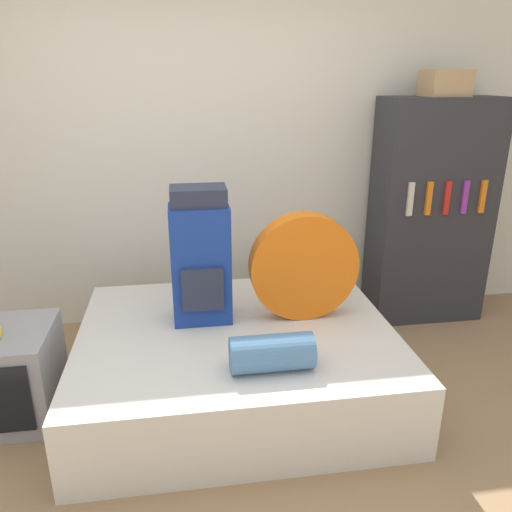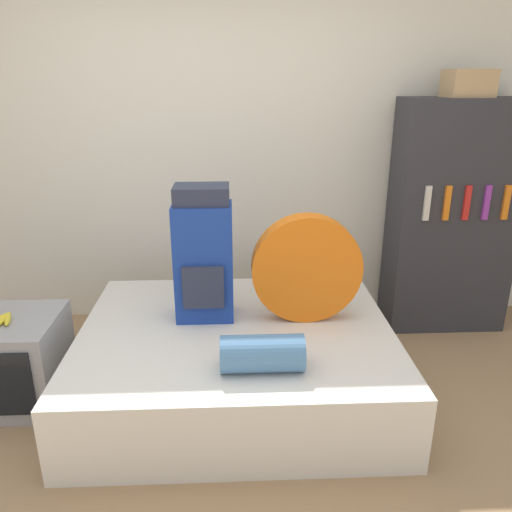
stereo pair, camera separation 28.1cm
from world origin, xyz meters
name	(u,v)px [view 1 (the left image)]	position (x,y,z in m)	size (l,w,h in m)	color
ground_plane	(218,470)	(0.00, 0.00, 0.00)	(16.00, 16.00, 0.00)	#997551
wall_back	(194,154)	(0.00, 1.77, 1.30)	(8.00, 0.05, 2.60)	silver
bed	(237,360)	(0.17, 0.65, 0.22)	(1.84, 1.51, 0.43)	silver
backpack	(201,258)	(-0.01, 0.81, 0.83)	(0.35, 0.27, 0.82)	navy
tent_bag	(304,267)	(0.60, 0.75, 0.76)	(0.66, 0.13, 0.66)	orange
sleeping_roll	(272,353)	(0.30, 0.19, 0.53)	(0.42, 0.19, 0.19)	teal
bookshelf	(431,213)	(1.78, 1.50, 0.85)	(0.87, 0.41, 1.70)	#2D2D33
cardboard_box	(445,83)	(1.75, 1.47, 1.79)	(0.29, 0.26, 0.18)	tan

